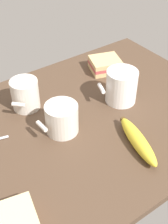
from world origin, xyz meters
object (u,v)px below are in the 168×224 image
Objects in this scene: coffee_mug_black at (25,94)px; sandwich_main at (105,65)px; sandwich_side at (12,223)px; banana at (138,141)px; coffee_mug_spare at (121,86)px; coffee_mug_milky at (62,118)px.

sandwich_main is (-32.31, -2.71, -2.57)cm from coffee_mug_black.
banana is at bearing -175.90° from sandwich_side.
banana is at bearing 64.39° from sandwich_main.
banana is at bearing 62.25° from coffee_mug_spare.
coffee_mug_black is 0.79× the size of sandwich_main.
coffee_mug_spare is 0.64× the size of banana.
sandwich_side is at bearing 4.10° from banana.
sandwich_main is at bearing -145.24° from sandwich_side.
coffee_mug_milky is at bearing 101.78° from coffee_mug_black.
coffee_mug_black is at bearing -78.22° from coffee_mug_milky.
coffee_mug_spare is 0.97× the size of sandwich_main.
sandwich_side is (20.76, 34.12, -2.57)cm from coffee_mug_black.
coffee_mug_black is 0.81× the size of coffee_mug_spare.
coffee_mug_spare reaches higher than coffee_mug_milky.
coffee_mug_milky is 22.13cm from coffee_mug_spare.
coffee_mug_milky is 0.94× the size of coffee_mug_spare.
coffee_mug_black is at bearing -63.18° from banana.
banana is (-36.68, -2.63, -0.31)cm from sandwich_side.
coffee_mug_milky is at bearing 31.36° from sandwich_main.
coffee_mug_milky is at bearing -141.44° from sandwich_side.
banana is (16.39, 34.20, -0.31)cm from sandwich_main.
sandwich_side is at bearing 38.56° from coffee_mug_milky.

